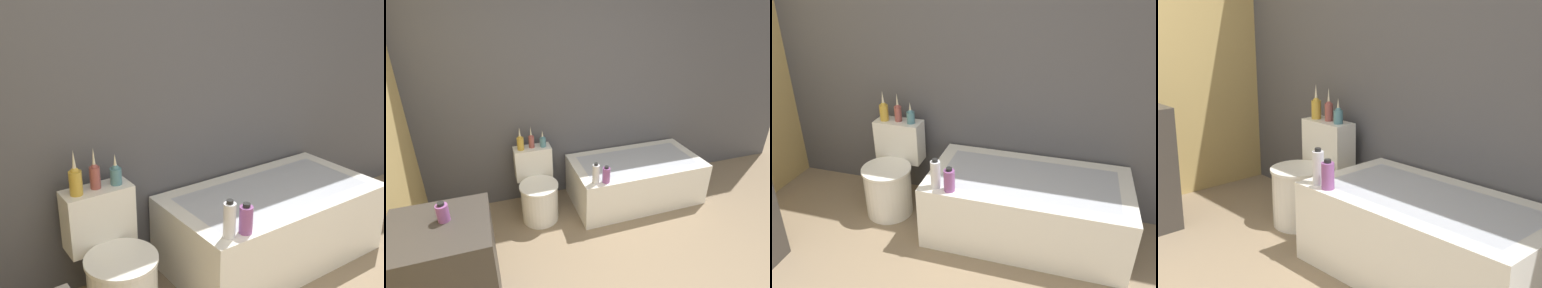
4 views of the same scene
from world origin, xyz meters
The scene contains 8 objects.
wall_back_tiled centered at (0.00, 2.08, 1.30)m, with size 6.40×0.06×2.60m.
bathtub centered at (0.81, 1.65, 0.25)m, with size 1.44×0.75×0.49m.
toilet centered at (-0.31, 1.69, 0.30)m, with size 0.39×0.56×0.71m.
vase_gold centered at (-0.42, 1.88, 0.79)m, with size 0.07×0.07×0.25m.
vase_silver centered at (-0.31, 1.90, 0.79)m, with size 0.06×0.06×0.24m.
vase_bronze centered at (-0.19, 1.88, 0.77)m, with size 0.07×0.07×0.18m.
shampoo_bottle_tall centered at (0.21, 1.36, 0.59)m, with size 0.07×0.07×0.22m.
shampoo_bottle_short centered at (0.31, 1.35, 0.57)m, with size 0.08×0.08×0.18m.
Camera 4 is at (2.50, -0.54, 1.54)m, focal length 50.00 mm.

